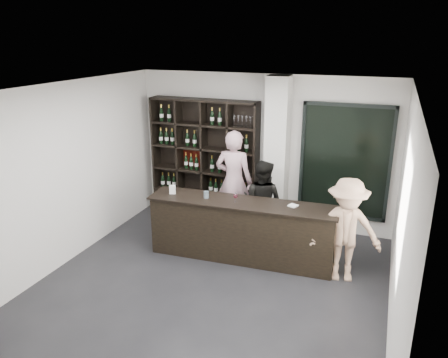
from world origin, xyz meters
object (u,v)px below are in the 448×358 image
at_px(tasting_counter, 241,230).
at_px(customer, 346,230).
at_px(taster_pink, 234,181).
at_px(wine_shelf, 204,160).
at_px(taster_black, 262,202).

relative_size(tasting_counter, customer, 1.90).
relative_size(tasting_counter, taster_pink, 1.59).
xyz_separation_m(wine_shelf, taster_pink, (0.78, -0.42, -0.23)).
bearing_deg(customer, taster_black, 140.60).
bearing_deg(wine_shelf, tasting_counter, -48.55).
bearing_deg(taster_pink, customer, 152.08).
distance_m(taster_pink, taster_black, 0.73).
xyz_separation_m(wine_shelf, tasting_counter, (1.29, -1.47, -0.69)).
distance_m(taster_pink, customer, 2.43).
bearing_deg(customer, taster_pink, 141.54).
bearing_deg(taster_pink, wine_shelf, -29.75).
distance_m(tasting_counter, customer, 1.68).
bearing_deg(taster_black, customer, 161.20).
bearing_deg(taster_pink, tasting_counter, 115.00).
height_order(wine_shelf, tasting_counter, wine_shelf).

